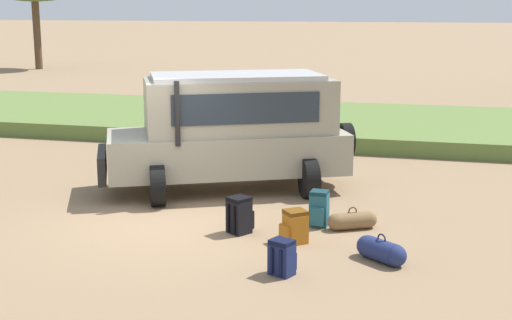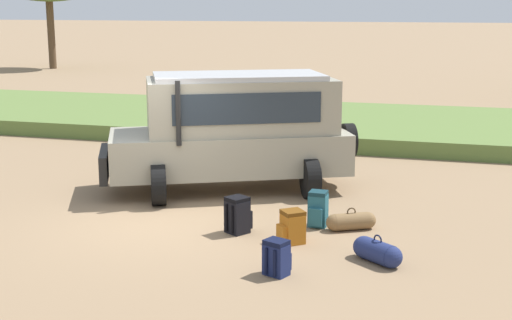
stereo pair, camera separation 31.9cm
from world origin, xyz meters
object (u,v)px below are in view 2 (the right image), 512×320
object	(u,v)px
duffel_bag_low_black_case	(377,252)
backpack_beside_front_wheel	(318,209)
safari_vehicle	(234,129)
duffel_bag_soft_canvas	(351,221)
backpack_outermost	(292,227)
backpack_near_rear_wheel	(277,258)
backpack_cluster_center	(238,215)

from	to	relation	value
duffel_bag_low_black_case	backpack_beside_front_wheel	bearing A→B (deg)	128.54
safari_vehicle	duffel_bag_soft_canvas	size ratio (longest dim) A/B	6.50
backpack_outermost	backpack_beside_front_wheel	bearing A→B (deg)	76.56
backpack_beside_front_wheel	backpack_outermost	world-z (taller)	backpack_beside_front_wheel
backpack_near_rear_wheel	duffel_bag_low_black_case	distance (m)	1.61
duffel_bag_low_black_case	duffel_bag_soft_canvas	xyz separation A→B (m)	(-0.62, 1.50, -0.02)
backpack_beside_front_wheel	safari_vehicle	bearing A→B (deg)	136.53
safari_vehicle	backpack_outermost	xyz separation A→B (m)	(1.97, -3.07, -1.03)
safari_vehicle	backpack_outermost	size ratio (longest dim) A/B	9.79
backpack_cluster_center	backpack_outermost	bearing A→B (deg)	-14.46
safari_vehicle	backpack_beside_front_wheel	world-z (taller)	safari_vehicle
backpack_cluster_center	backpack_near_rear_wheel	xyz separation A→B (m)	(1.13, -1.71, -0.05)
safari_vehicle	backpack_near_rear_wheel	size ratio (longest dim) A/B	10.15
backpack_outermost	backpack_cluster_center	bearing A→B (deg)	165.54
safari_vehicle	backpack_beside_front_wheel	xyz separation A→B (m)	(2.21, -2.09, -0.98)
backpack_beside_front_wheel	backpack_outermost	xyz separation A→B (m)	(-0.23, -0.98, -0.04)
backpack_beside_front_wheel	backpack_near_rear_wheel	xyz separation A→B (m)	(-0.12, -2.43, -0.05)
backpack_outermost	safari_vehicle	bearing A→B (deg)	122.69
backpack_cluster_center	backpack_outermost	xyz separation A→B (m)	(1.01, -0.26, -0.04)
backpack_near_rear_wheel	duffel_bag_soft_canvas	distance (m)	2.50
duffel_bag_soft_canvas	duffel_bag_low_black_case	bearing A→B (deg)	-67.39
safari_vehicle	backpack_near_rear_wheel	world-z (taller)	safari_vehicle
backpack_beside_front_wheel	duffel_bag_low_black_case	size ratio (longest dim) A/B	0.81
backpack_beside_front_wheel	duffel_bag_soft_canvas	size ratio (longest dim) A/B	0.77
duffel_bag_soft_canvas	backpack_cluster_center	bearing A→B (deg)	-159.43
safari_vehicle	duffel_bag_soft_canvas	xyz separation A→B (m)	(2.80, -2.12, -1.14)
backpack_beside_front_wheel	backpack_near_rear_wheel	world-z (taller)	backpack_beside_front_wheel
safari_vehicle	backpack_outermost	bearing A→B (deg)	-57.31
backpack_cluster_center	duffel_bag_low_black_case	world-z (taller)	backpack_cluster_center
backpack_cluster_center	backpack_outermost	world-z (taller)	backpack_cluster_center
backpack_beside_front_wheel	backpack_outermost	size ratio (longest dim) A/B	1.16
safari_vehicle	backpack_near_rear_wheel	bearing A→B (deg)	-65.22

